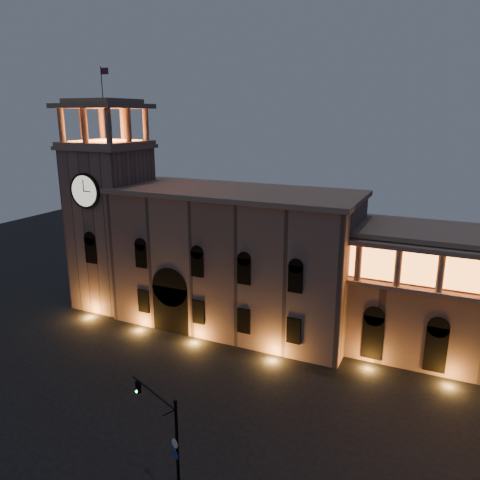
{
  "coord_description": "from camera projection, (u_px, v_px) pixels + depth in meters",
  "views": [
    {
      "loc": [
        22.33,
        -29.1,
        26.47
      ],
      "look_at": [
        1.48,
        16.0,
        13.07
      ],
      "focal_mm": 35.0,
      "sensor_mm": 36.0,
      "label": 1
    }
  ],
  "objects": [
    {
      "name": "clock_tower",
      "position": [
        112.0,
        218.0,
        64.88
      ],
      "size": [
        9.8,
        9.8,
        32.4
      ],
      "color": "#7D5B51",
      "rests_on": "ground"
    },
    {
      "name": "ground",
      "position": [
        149.0,
        423.0,
        41.44
      ],
      "size": [
        160.0,
        160.0,
        0.0
      ],
      "primitive_type": "plane",
      "color": "black",
      "rests_on": "ground"
    },
    {
      "name": "government_building",
      "position": [
        234.0,
        259.0,
        59.22
      ],
      "size": [
        30.8,
        12.8,
        17.6
      ],
      "color": "#7D5B51",
      "rests_on": "ground"
    },
    {
      "name": "traffic_light",
      "position": [
        169.0,
        441.0,
        32.83
      ],
      "size": [
        5.49,
        2.55,
        8.1
      ],
      "rotation": [
        0.0,
        0.0,
        -0.4
      ],
      "color": "black",
      "rests_on": "ground"
    }
  ]
}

